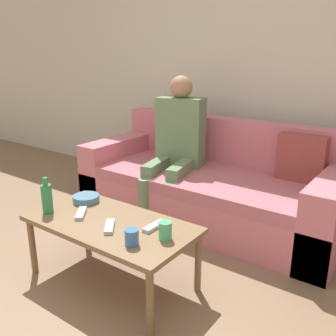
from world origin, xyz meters
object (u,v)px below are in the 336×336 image
at_px(person_adult, 177,138).
at_px(tv_remote_0, 81,213).
at_px(tv_remote_1, 109,227).
at_px(coffee_table, 111,228).
at_px(cup_far, 132,237).
at_px(bottle, 47,198).
at_px(cup_near, 165,231).
at_px(tv_remote_2, 155,226).
at_px(snack_bowl, 86,199).
at_px(couch, 212,187).

relative_size(person_adult, tv_remote_0, 7.29).
bearing_deg(tv_remote_1, coffee_table, 92.02).
xyz_separation_m(tv_remote_0, tv_remote_1, (0.27, -0.03, 0.00)).
bearing_deg(cup_far, coffee_table, 154.99).
xyz_separation_m(tv_remote_1, bottle, (-0.46, -0.07, 0.09)).
height_order(coffee_table, bottle, bottle).
bearing_deg(cup_near, cup_far, -124.58).
height_order(tv_remote_0, tv_remote_2, same).
relative_size(cup_far, tv_remote_1, 0.54).
relative_size(snack_bowl, bottle, 0.75).
relative_size(person_adult, tv_remote_2, 6.94).
distance_m(tv_remote_1, tv_remote_2, 0.26).
bearing_deg(tv_remote_2, tv_remote_0, -163.90).
relative_size(cup_far, tv_remote_0, 0.54).
bearing_deg(tv_remote_2, person_adult, 119.22).
xyz_separation_m(snack_bowl, bottle, (-0.06, -0.26, 0.08)).
bearing_deg(cup_near, couch, 107.44).
relative_size(tv_remote_2, snack_bowl, 0.97).
height_order(tv_remote_1, snack_bowl, snack_bowl).
relative_size(couch, tv_remote_2, 12.77).
relative_size(tv_remote_0, bottle, 0.70).
height_order(cup_near, bottle, bottle).
distance_m(cup_near, snack_bowl, 0.75).
height_order(cup_near, snack_bowl, cup_near).
relative_size(coffee_table, tv_remote_0, 6.38).
relative_size(coffee_table, tv_remote_1, 6.40).
bearing_deg(snack_bowl, couch, 70.81).
bearing_deg(coffee_table, person_adult, 104.38).
height_order(couch, snack_bowl, couch).
bearing_deg(person_adult, cup_near, -70.08).
height_order(couch, tv_remote_1, couch).
bearing_deg(tv_remote_1, person_adult, 66.87).
xyz_separation_m(person_adult, cup_near, (0.68, -1.10, -0.21)).
bearing_deg(coffee_table, bottle, -161.53).
relative_size(cup_near, bottle, 0.43).
height_order(cup_near, tv_remote_1, cup_near).
bearing_deg(person_adult, bottle, -107.21).
distance_m(tv_remote_0, bottle, 0.23).
bearing_deg(tv_remote_0, tv_remote_1, -44.88).
bearing_deg(tv_remote_1, tv_remote_2, -1.98).
height_order(couch, person_adult, person_adult).
bearing_deg(cup_far, tv_remote_0, 169.07).
height_order(cup_far, tv_remote_0, cup_far).
bearing_deg(bottle, couch, 72.18).
relative_size(couch, person_adult, 1.84).
relative_size(tv_remote_1, bottle, 0.69).
height_order(cup_far, snack_bowl, cup_far).
bearing_deg(tv_remote_1, snack_bowl, 115.12).
xyz_separation_m(person_adult, tv_remote_0, (0.07, -1.16, -0.25)).
height_order(tv_remote_0, snack_bowl, snack_bowl).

